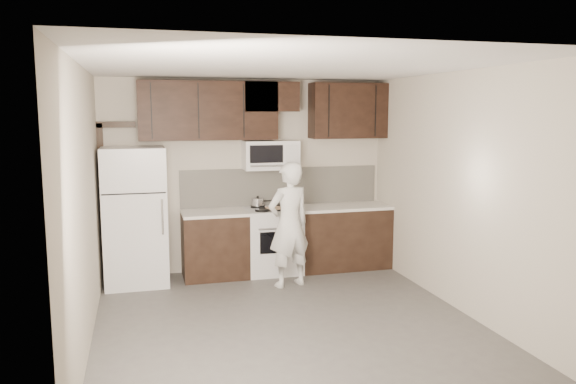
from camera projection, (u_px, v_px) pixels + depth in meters
name	position (u px, v px, depth m)	size (l,w,h in m)	color
floor	(288.00, 324.00, 6.00)	(4.50, 4.50, 0.00)	#504D4B
back_wall	(247.00, 176.00, 7.96)	(4.00, 4.00, 0.00)	beige
ceiling	(288.00, 66.00, 5.62)	(4.50, 4.50, 0.00)	white
counter_run	(294.00, 239.00, 7.95)	(2.95, 0.64, 0.91)	black
stove	(273.00, 240.00, 7.87)	(0.76, 0.66, 0.94)	white
backsplash	(281.00, 186.00, 8.10)	(2.90, 0.02, 0.54)	beige
upper_cabinets	(263.00, 109.00, 7.72)	(3.48, 0.35, 0.78)	black
microwave	(270.00, 155.00, 7.81)	(0.76, 0.42, 0.40)	white
refrigerator	(135.00, 216.00, 7.28)	(0.80, 0.76, 1.80)	white
door_trim	(105.00, 188.00, 7.45)	(0.50, 0.08, 2.12)	black
saucepan	(258.00, 203.00, 7.89)	(0.30, 0.17, 0.17)	silver
baking_tray	(274.00, 209.00, 7.72)	(0.36, 0.27, 0.02)	black
pizza	(274.00, 208.00, 7.71)	(0.24, 0.24, 0.02)	#D0B18B
person	(289.00, 225.00, 7.21)	(0.59, 0.39, 1.62)	white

